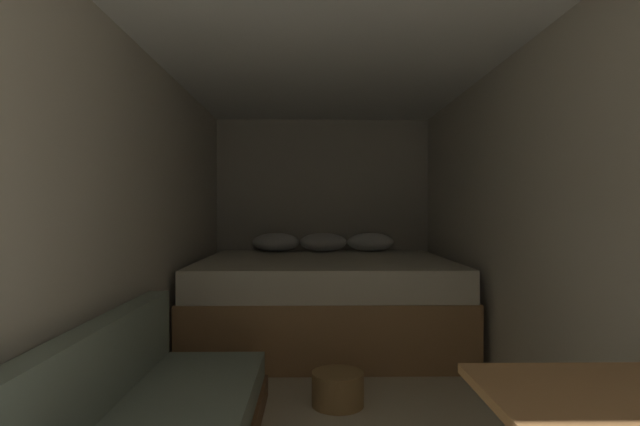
# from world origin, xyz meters

# --- Properties ---
(ground_plane) EXTENTS (7.39, 7.39, 0.00)m
(ground_plane) POSITION_xyz_m (0.00, 2.12, 0.00)
(ground_plane) COLOR beige
(wall_back) EXTENTS (2.37, 0.05, 2.12)m
(wall_back) POSITION_xyz_m (0.00, 4.84, 1.06)
(wall_back) COLOR beige
(wall_back) RESTS_ON ground
(wall_left) EXTENTS (0.05, 5.39, 2.12)m
(wall_left) POSITION_xyz_m (-1.16, 2.12, 1.06)
(wall_left) COLOR beige
(wall_left) RESTS_ON ground
(wall_right) EXTENTS (0.05, 5.39, 2.12)m
(wall_right) POSITION_xyz_m (1.16, 2.12, 1.06)
(wall_right) COLOR beige
(wall_right) RESTS_ON ground
(ceiling_slab) EXTENTS (2.37, 5.39, 0.05)m
(ceiling_slab) POSITION_xyz_m (0.00, 2.12, 2.15)
(ceiling_slab) COLOR white
(ceiling_slab) RESTS_ON wall_left
(bed) EXTENTS (2.15, 1.87, 0.92)m
(bed) POSITION_xyz_m (0.00, 3.85, 0.37)
(bed) COLOR #9E7247
(bed) RESTS_ON ground
(wicker_basket) EXTENTS (0.31, 0.31, 0.19)m
(wicker_basket) POSITION_xyz_m (0.04, 2.40, 0.10)
(wicker_basket) COLOR olive
(wicker_basket) RESTS_ON ground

